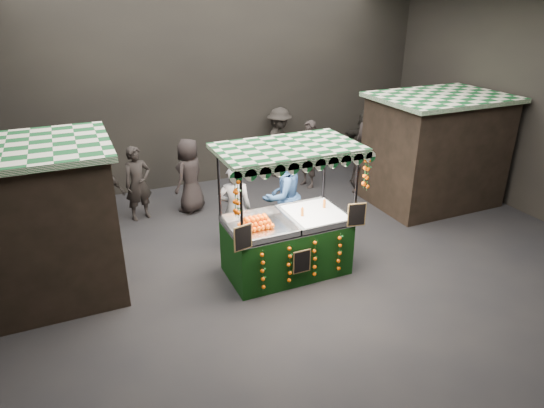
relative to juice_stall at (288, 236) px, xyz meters
name	(u,v)px	position (x,y,z in m)	size (l,w,h in m)	color
ground	(295,267)	(0.19, 0.07, -0.74)	(12.00, 12.00, 0.00)	black
market_hall	(299,84)	(0.19, 0.07, 2.64)	(12.10, 10.10, 5.05)	black
neighbour_stall_left	(22,225)	(-4.21, 1.07, 0.56)	(3.00, 2.20, 2.60)	black
neighbour_stall_right	(435,150)	(4.59, 1.57, 0.56)	(3.00, 2.20, 2.60)	black
juice_stall	(288,236)	(0.00, 0.00, 0.00)	(2.48, 1.46, 2.40)	black
vendor_grey	(235,209)	(-0.57, 1.19, 0.14)	(0.74, 0.59, 1.76)	slate
vendor_blue	(282,196)	(0.41, 1.15, 0.26)	(1.20, 1.09, 2.01)	navy
shopper_0	(138,183)	(-2.05, 3.42, 0.10)	(0.70, 0.54, 1.69)	black
shopper_1	(368,150)	(3.89, 3.23, 0.17)	(0.96, 0.79, 1.82)	#2D2725
shopper_2	(104,192)	(-2.79, 3.32, 0.05)	(1.00, 0.80, 1.59)	#292522
shopper_3	(279,143)	(1.97, 4.67, 0.21)	(1.41, 1.34, 1.92)	#2A2622
shopper_4	(190,176)	(-0.89, 3.38, 0.12)	(1.01, 0.97, 1.74)	black
shopper_5	(366,143)	(4.18, 3.76, 0.20)	(1.02, 1.84, 1.89)	black
shopper_6	(309,154)	(2.34, 3.66, 0.14)	(0.56, 0.72, 1.76)	#2E2725
shopper_7	(365,158)	(3.48, 2.76, 0.16)	(1.04, 1.03, 1.81)	black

